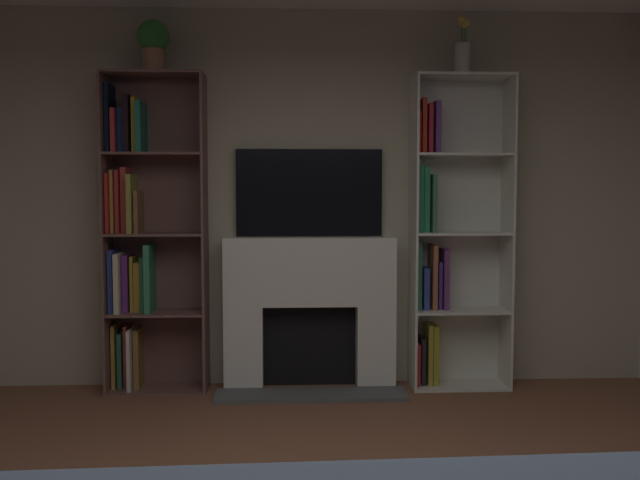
{
  "coord_description": "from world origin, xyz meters",
  "views": [
    {
      "loc": [
        -0.17,
        -2.34,
        1.46
      ],
      "look_at": [
        0.0,
        1.15,
        1.21
      ],
      "focal_mm": 39.01,
      "sensor_mm": 36.0,
      "label": 1
    }
  ],
  "objects_px": {
    "bookshelf_left": "(144,236)",
    "potted_plant": "(153,43)",
    "vase_with_flowers": "(463,54)",
    "fireplace": "(310,307)",
    "bookshelf_right": "(446,239)",
    "tv": "(309,193)"
  },
  "relations": [
    {
      "from": "fireplace",
      "to": "potted_plant",
      "type": "distance_m",
      "value": 2.21
    },
    {
      "from": "bookshelf_right",
      "to": "fireplace",
      "type": "bearing_deg",
      "value": -179.45
    },
    {
      "from": "fireplace",
      "to": "bookshelf_right",
      "type": "bearing_deg",
      "value": 0.55
    },
    {
      "from": "tv",
      "to": "potted_plant",
      "type": "xyz_separation_m",
      "value": [
        -1.11,
        -0.12,
        1.07
      ]
    },
    {
      "from": "fireplace",
      "to": "bookshelf_left",
      "type": "height_order",
      "value": "bookshelf_left"
    },
    {
      "from": "fireplace",
      "to": "bookshelf_left",
      "type": "distance_m",
      "value": 1.33
    },
    {
      "from": "tv",
      "to": "fireplace",
      "type": "bearing_deg",
      "value": -90.0
    },
    {
      "from": "vase_with_flowers",
      "to": "potted_plant",
      "type": "bearing_deg",
      "value": 179.98
    },
    {
      "from": "bookshelf_right",
      "to": "potted_plant",
      "type": "relative_size",
      "value": 6.16
    },
    {
      "from": "bookshelf_right",
      "to": "vase_with_flowers",
      "type": "relative_size",
      "value": 5.32
    },
    {
      "from": "fireplace",
      "to": "potted_plant",
      "type": "bearing_deg",
      "value": -178.59
    },
    {
      "from": "bookshelf_right",
      "to": "potted_plant",
      "type": "xyz_separation_m",
      "value": [
        -2.13,
        -0.04,
        1.41
      ]
    },
    {
      "from": "tv",
      "to": "bookshelf_left",
      "type": "bearing_deg",
      "value": -175.91
    },
    {
      "from": "bookshelf_right",
      "to": "potted_plant",
      "type": "height_order",
      "value": "potted_plant"
    },
    {
      "from": "bookshelf_left",
      "to": "potted_plant",
      "type": "xyz_separation_m",
      "value": [
        0.1,
        -0.03,
        1.38
      ]
    },
    {
      "from": "potted_plant",
      "to": "vase_with_flowers",
      "type": "bearing_deg",
      "value": -0.02
    },
    {
      "from": "bookshelf_left",
      "to": "potted_plant",
      "type": "distance_m",
      "value": 1.38
    },
    {
      "from": "tv",
      "to": "bookshelf_left",
      "type": "relative_size",
      "value": 0.47
    },
    {
      "from": "potted_plant",
      "to": "fireplace",
      "type": "bearing_deg",
      "value": 1.41
    },
    {
      "from": "vase_with_flowers",
      "to": "fireplace",
      "type": "bearing_deg",
      "value": 178.55
    },
    {
      "from": "tv",
      "to": "vase_with_flowers",
      "type": "bearing_deg",
      "value": -6.2
    },
    {
      "from": "bookshelf_left",
      "to": "tv",
      "type": "bearing_deg",
      "value": 4.09
    }
  ]
}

